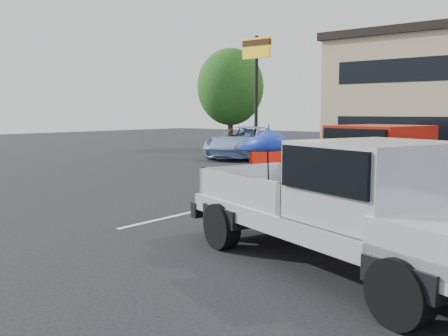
{
  "coord_description": "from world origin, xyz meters",
  "views": [
    {
      "loc": [
        4.55,
        -6.56,
        2.26
      ],
      "look_at": [
        -0.8,
        0.06,
        1.3
      ],
      "focal_mm": 40.0,
      "sensor_mm": 36.0,
      "label": 1
    }
  ],
  "objects_px": {
    "red_pickup": "(372,164)",
    "silver_sedan": "(355,164)",
    "motel_sign": "(256,63)",
    "blue_suv": "(246,142)",
    "silver_pickup": "(360,201)",
    "tree_left": "(230,87)"
  },
  "relations": [
    {
      "from": "tree_left",
      "to": "silver_sedan",
      "type": "bearing_deg",
      "value": -37.42
    },
    {
      "from": "motel_sign",
      "to": "blue_suv",
      "type": "height_order",
      "value": "motel_sign"
    },
    {
      "from": "blue_suv",
      "to": "silver_sedan",
      "type": "bearing_deg",
      "value": -47.0
    },
    {
      "from": "red_pickup",
      "to": "silver_sedan",
      "type": "xyz_separation_m",
      "value": [
        -1.88,
        3.27,
        -0.39
      ]
    },
    {
      "from": "tree_left",
      "to": "blue_suv",
      "type": "xyz_separation_m",
      "value": [
        3.86,
        -3.66,
        -2.96
      ]
    },
    {
      "from": "motel_sign",
      "to": "red_pickup",
      "type": "bearing_deg",
      "value": -43.63
    },
    {
      "from": "silver_sedan",
      "to": "red_pickup",
      "type": "bearing_deg",
      "value": -166.08
    },
    {
      "from": "motel_sign",
      "to": "blue_suv",
      "type": "distance_m",
      "value": 3.94
    },
    {
      "from": "tree_left",
      "to": "silver_pickup",
      "type": "xyz_separation_m",
      "value": [
        15.78,
        -17.16,
        -2.68
      ]
    },
    {
      "from": "red_pickup",
      "to": "tree_left",
      "type": "bearing_deg",
      "value": 149.56
    },
    {
      "from": "motel_sign",
      "to": "tree_left",
      "type": "bearing_deg",
      "value": 143.13
    },
    {
      "from": "motel_sign",
      "to": "silver_sedan",
      "type": "xyz_separation_m",
      "value": [
        8.17,
        -6.31,
        -3.97
      ]
    },
    {
      "from": "motel_sign",
      "to": "red_pickup",
      "type": "xyz_separation_m",
      "value": [
        10.05,
        -9.58,
        -3.58
      ]
    },
    {
      "from": "silver_pickup",
      "to": "silver_sedan",
      "type": "bearing_deg",
      "value": 134.27
    },
    {
      "from": "red_pickup",
      "to": "blue_suv",
      "type": "distance_m",
      "value": 13.54
    },
    {
      "from": "silver_sedan",
      "to": "blue_suv",
      "type": "xyz_separation_m",
      "value": [
        -8.3,
        5.65,
        0.09
      ]
    },
    {
      "from": "motel_sign",
      "to": "blue_suv",
      "type": "xyz_separation_m",
      "value": [
        -0.14,
        -0.66,
        -3.88
      ]
    },
    {
      "from": "tree_left",
      "to": "silver_sedan",
      "type": "xyz_separation_m",
      "value": [
        12.17,
        -9.31,
        -3.05
      ]
    },
    {
      "from": "silver_pickup",
      "to": "blue_suv",
      "type": "bearing_deg",
      "value": 150.99
    },
    {
      "from": "silver_sedan",
      "to": "blue_suv",
      "type": "height_order",
      "value": "blue_suv"
    },
    {
      "from": "red_pickup",
      "to": "silver_sedan",
      "type": "distance_m",
      "value": 3.79
    },
    {
      "from": "silver_pickup",
      "to": "blue_suv",
      "type": "distance_m",
      "value": 18.01
    }
  ]
}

